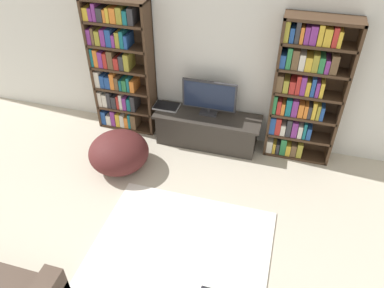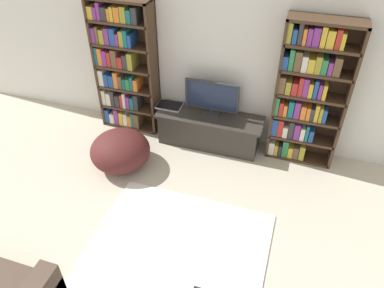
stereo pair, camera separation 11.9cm
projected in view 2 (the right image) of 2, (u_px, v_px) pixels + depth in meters
wall_back at (222, 53)px, 4.89m from camera, size 8.80×0.06×2.60m
bookshelf_left at (123, 67)px, 5.29m from camera, size 0.88×0.30×1.95m
bookshelf_right at (307, 94)px, 4.67m from camera, size 0.88×0.30×1.95m
tv_stand at (209, 130)px, 5.35m from camera, size 1.50×0.47×0.47m
television at (212, 97)px, 5.08m from camera, size 0.75×0.16×0.50m
laptop at (169, 106)px, 5.38m from camera, size 0.36×0.24×0.03m
area_rug at (178, 248)px, 4.04m from camera, size 1.88×1.55×0.02m
beanbag_ottoman at (120, 151)px, 4.96m from camera, size 0.79×0.79×0.50m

